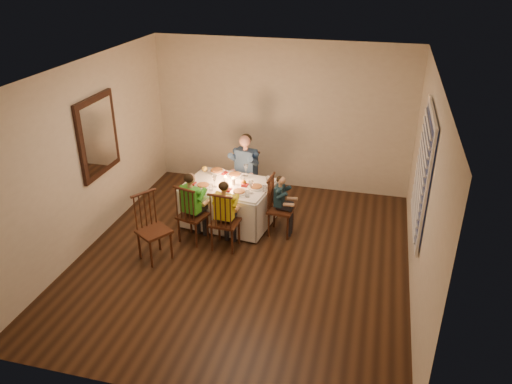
% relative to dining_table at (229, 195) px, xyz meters
% --- Properties ---
extents(ground, '(5.00, 5.00, 0.00)m').
position_rel_dining_table_xyz_m(ground, '(0.49, -0.91, -0.48)').
color(ground, black).
rests_on(ground, ground).
extents(wall_left, '(0.02, 5.00, 2.60)m').
position_rel_dining_table_xyz_m(wall_left, '(-1.76, -0.91, 0.82)').
color(wall_left, beige).
rests_on(wall_left, ground).
extents(wall_right, '(0.02, 5.00, 2.60)m').
position_rel_dining_table_xyz_m(wall_right, '(2.74, -0.91, 0.82)').
color(wall_right, beige).
rests_on(wall_right, ground).
extents(wall_back, '(4.50, 0.02, 2.60)m').
position_rel_dining_table_xyz_m(wall_back, '(0.49, 1.59, 0.82)').
color(wall_back, beige).
rests_on(wall_back, ground).
extents(ceiling, '(5.00, 5.00, 0.00)m').
position_rel_dining_table_xyz_m(ceiling, '(0.49, -0.91, 2.12)').
color(ceiling, white).
rests_on(ceiling, wall_back).
extents(dining_table, '(1.42, 1.11, 0.65)m').
position_rel_dining_table_xyz_m(dining_table, '(0.00, 0.00, 0.00)').
color(dining_table, white).
rests_on(dining_table, ground).
extents(chair_adult, '(0.45, 0.44, 0.92)m').
position_rel_dining_table_xyz_m(chair_adult, '(0.08, 0.67, -0.48)').
color(chair_adult, '#33190E').
rests_on(chair_adult, ground).
extents(chair_near_left, '(0.46, 0.45, 0.92)m').
position_rel_dining_table_xyz_m(chair_near_left, '(-0.35, -0.64, -0.48)').
color(chair_near_left, '#33190E').
rests_on(chair_near_left, ground).
extents(chair_near_right, '(0.40, 0.38, 0.92)m').
position_rel_dining_table_xyz_m(chair_near_right, '(0.17, -0.71, -0.48)').
color(chair_near_right, '#33190E').
rests_on(chair_near_right, ground).
extents(chair_end, '(0.38, 0.40, 0.92)m').
position_rel_dining_table_xyz_m(chair_end, '(0.85, -0.13, -0.48)').
color(chair_end, '#33190E').
rests_on(chair_end, ground).
extents(chair_extra, '(0.54, 0.54, 0.97)m').
position_rel_dining_table_xyz_m(chair_extra, '(-0.69, -1.23, -0.48)').
color(chair_extra, '#33190E').
rests_on(chair_extra, ground).
extents(adult, '(0.53, 0.50, 1.24)m').
position_rel_dining_table_xyz_m(adult, '(0.08, 0.67, -0.48)').
color(adult, '#31527A').
rests_on(adult, ground).
extents(child_green, '(0.44, 0.42, 1.09)m').
position_rel_dining_table_xyz_m(child_green, '(-0.35, -0.64, -0.48)').
color(child_green, green).
rests_on(child_green, ground).
extents(child_yellow, '(0.36, 0.34, 1.06)m').
position_rel_dining_table_xyz_m(child_yellow, '(0.17, -0.71, -0.48)').
color(child_yellow, yellow).
rests_on(child_yellow, ground).
extents(child_teal, '(0.28, 0.30, 0.95)m').
position_rel_dining_table_xyz_m(child_teal, '(0.85, -0.13, -0.48)').
color(child_teal, '#172F3A').
rests_on(child_teal, ground).
extents(setting_adult, '(0.29, 0.29, 0.02)m').
position_rel_dining_table_xyz_m(setting_adult, '(0.01, 0.30, 0.21)').
color(setting_adult, silver).
rests_on(setting_adult, dining_table).
extents(setting_green, '(0.29, 0.29, 0.02)m').
position_rel_dining_table_xyz_m(setting_green, '(-0.34, -0.20, 0.21)').
color(setting_green, silver).
rests_on(setting_green, dining_table).
extents(setting_yellow, '(0.29, 0.29, 0.02)m').
position_rel_dining_table_xyz_m(setting_yellow, '(0.25, -0.27, 0.21)').
color(setting_yellow, silver).
rests_on(setting_yellow, dining_table).
extents(setting_teal, '(0.29, 0.29, 0.02)m').
position_rel_dining_table_xyz_m(setting_teal, '(0.45, -0.05, 0.21)').
color(setting_teal, silver).
rests_on(setting_teal, dining_table).
extents(candle_left, '(0.06, 0.06, 0.10)m').
position_rel_dining_table_xyz_m(candle_left, '(-0.05, 0.01, 0.25)').
color(candle_left, white).
rests_on(candle_left, dining_table).
extents(candle_right, '(0.06, 0.06, 0.10)m').
position_rel_dining_table_xyz_m(candle_right, '(0.09, -0.01, 0.25)').
color(candle_right, white).
rests_on(candle_right, dining_table).
extents(squash, '(0.09, 0.09, 0.09)m').
position_rel_dining_table_xyz_m(squash, '(-0.50, 0.34, 0.24)').
color(squash, gold).
rests_on(squash, dining_table).
extents(orange_fruit, '(0.08, 0.08, 0.08)m').
position_rel_dining_table_xyz_m(orange_fruit, '(0.24, 0.01, 0.24)').
color(orange_fruit, orange).
rests_on(orange_fruit, dining_table).
extents(serving_bowl, '(0.32, 0.32, 0.06)m').
position_rel_dining_table_xyz_m(serving_bowl, '(-0.28, 0.31, 0.22)').
color(serving_bowl, silver).
rests_on(serving_bowl, dining_table).
extents(wall_mirror, '(0.06, 0.95, 1.15)m').
position_rel_dining_table_xyz_m(wall_mirror, '(-1.73, -0.61, 1.02)').
color(wall_mirror, black).
rests_on(wall_mirror, wall_left).
extents(window_blinds, '(0.07, 1.34, 1.54)m').
position_rel_dining_table_xyz_m(window_blinds, '(2.69, -0.81, 1.02)').
color(window_blinds, black).
rests_on(window_blinds, wall_right).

